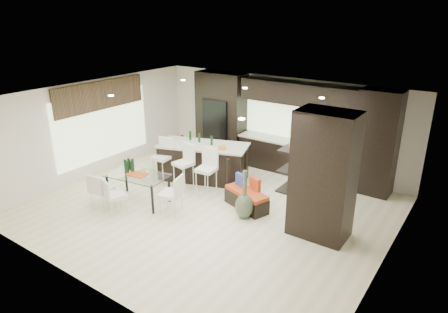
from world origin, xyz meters
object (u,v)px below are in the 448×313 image
Objects in this scene: stool_left at (162,165)px; bench at (246,199)px; stool_right at (206,178)px; stool_mid at (184,172)px; chair_near at (115,197)px; floor_vase at (244,195)px; dining_table at (139,188)px; chair_end at (171,197)px; chair_far at (102,192)px; kitchen_island at (203,162)px.

bench is (2.67, 0.05, -0.28)m from stool_left.
stool_mid is at bearing 173.15° from stool_right.
chair_near reaches higher than bench.
floor_vase is at bearing -45.12° from bench.
dining_table is (0.32, -1.20, -0.15)m from stool_left.
chair_near is at bearing 108.20° from chair_end.
floor_vase is at bearing -13.11° from stool_left.
stool_right reaches higher than chair_far.
kitchen_island reaches higher than stool_mid.
stool_right is at bearing 41.01° from chair_far.
stool_left is at bearing 119.87° from chair_near.
kitchen_island reaches higher than chair_near.
stool_left is 0.87× the size of floor_vase.
dining_table reaches higher than bench.
dining_table is at bearing 74.14° from chair_end.
stool_mid is 2.17m from floor_vase.
dining_table is 1.71× the size of chair_end.
dining_table is (-1.19, -1.20, -0.15)m from stool_right.
stool_mid is at bearing 56.59° from chair_far.
bench is 3.08m from chair_near.
chair_end is (1.39, -1.20, -0.07)m from stool_left.
kitchen_island is at bearing 101.58° from chair_near.
kitchen_island reaches higher than chair_far.
bench is at bearing -61.55° from chair_end.
chair_far reaches higher than bench.
floor_vase is at bearing -49.48° from kitchen_island.
bench is (1.16, 0.05, -0.28)m from stool_right.
chair_far is (-3.04, -1.55, -0.17)m from floor_vase.
bench is at bearing 116.07° from floor_vase.
stool_right is 1.25× the size of chair_near.
chair_end is (-0.12, -1.20, -0.07)m from stool_right.
stool_right is 2.55m from chair_far.
stool_right is 0.87× the size of floor_vase.
kitchen_island is 2.79× the size of chair_end.
stool_left is 1.94m from chair_far.
chair_near is at bearing -92.46° from stool_mid.
floor_vase is (2.13, -0.39, 0.08)m from stool_mid.
stool_mid is 1.14× the size of chair_end.
chair_far is (-0.91, -2.79, -0.09)m from kitchen_island.
chair_end is (-1.50, -0.82, -0.14)m from floor_vase.
floor_vase reaches higher than chair_far.
stool_right is (1.51, -0.00, 0.00)m from stool_left.
stool_mid is at bearing -109.33° from kitchen_island.
stool_right is 0.68× the size of dining_table.
bench is 0.60m from floor_vase.
chair_near is 0.98× the size of chair_far.
stool_mid is at bearing -5.24° from stool_left.
chair_far is (-1.66, -1.93, -0.09)m from stool_right.
stool_mid is 1.29m from dining_table.
stool_right is at bearing 37.11° from dining_table.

